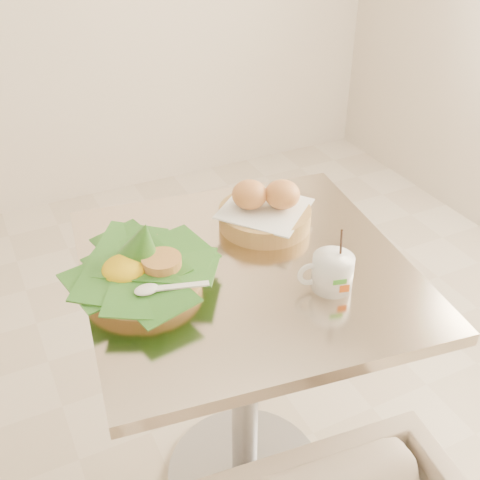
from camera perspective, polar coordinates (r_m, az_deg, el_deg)
name	(u,v)px	position (r m, az deg, el deg)	size (l,w,h in m)	color
cafe_table	(245,339)	(1.47, 0.52, -9.39)	(0.79, 0.79, 0.75)	gray
rice_basket	(141,267)	(1.27, -9.34, -2.50)	(0.31, 0.31, 0.16)	tan
bread_basket	(265,210)	(1.45, 2.40, 2.85)	(0.27, 0.27, 0.12)	tan
coffee_mug	(331,271)	(1.26, 8.66, -2.96)	(0.12, 0.09, 0.15)	white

